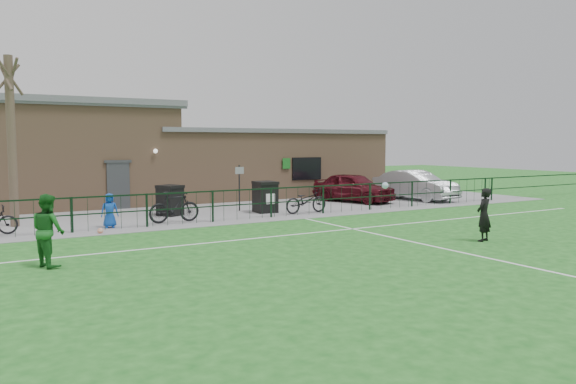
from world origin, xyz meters
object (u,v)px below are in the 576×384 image
bicycle_d (174,207)px  bicycle_e (306,201)px  wheelie_bin_left (170,201)px  ball_ground (100,231)px  spectator_child (110,211)px  sign_post (239,188)px  car_maroon (354,187)px  wheelie_bin_right (265,198)px  outfield_player (48,230)px  car_silver (415,185)px  bare_tree (12,142)px

bicycle_d → bicycle_e: 5.72m
wheelie_bin_left → ball_ground: size_ratio=5.93×
spectator_child → sign_post: bearing=29.3°
wheelie_bin_left → spectator_child: 3.58m
bicycle_e → car_maroon: bearing=-62.1°
sign_post → bicycle_e: size_ratio=0.99×
bicycle_e → spectator_child: bearing=87.5°
wheelie_bin_right → outfield_player: size_ratio=0.70×
wheelie_bin_right → car_silver: car_silver is taller
spectator_child → bicycle_d: bearing=12.1°
bare_tree → sign_post: bare_tree is taller
bare_tree → bicycle_e: size_ratio=2.98×
wheelie_bin_left → car_silver: 13.13m
bicycle_e → outfield_player: 12.10m
car_maroon → car_silver: car_silver is taller
wheelie_bin_left → car_maroon: bearing=-21.2°
bicycle_d → wheelie_bin_left: bearing=-15.0°
car_silver → wheelie_bin_left: bearing=170.7°
wheelie_bin_right → car_maroon: car_maroon is taller
wheelie_bin_left → car_maroon: (9.70, 0.46, 0.15)m
wheelie_bin_left → spectator_child: (-2.90, -2.11, 0.03)m
bicycle_e → spectator_child: 8.10m
sign_post → car_silver: (9.99, -0.32, -0.24)m
bare_tree → bicycle_e: (10.92, -2.07, -2.45)m
bare_tree → sign_post: 9.07m
wheelie_bin_left → ball_ground: 4.74m
car_silver → spectator_child: car_silver is taller
spectator_child → ball_ground: spectator_child is taller
bicycle_d → outfield_player: size_ratio=1.10×
wheelie_bin_left → outfield_player: 9.43m
sign_post → wheelie_bin_right: bearing=-56.5°
wheelie_bin_left → car_maroon: 9.71m
car_silver → outfield_player: 20.09m
car_silver → ball_ground: car_silver is taller
wheelie_bin_right → spectator_child: bearing=-168.2°
bare_tree → wheelie_bin_left: bare_tree is taller
car_maroon → car_silver: bearing=-30.0°
wheelie_bin_right → sign_post: (-0.70, 1.06, 0.38)m
wheelie_bin_left → sign_post: (3.13, 0.02, 0.42)m
sign_post → bicycle_e: bearing=-46.4°
spectator_child → bare_tree: bearing=154.1°
car_maroon → outfield_player: 17.29m
car_maroon → bicycle_d: (-10.23, -2.48, -0.15)m
bare_tree → wheelie_bin_right: bearing=-5.8°
car_maroon → ball_ground: 13.68m
wheelie_bin_left → bicycle_d: (-0.52, -2.01, 0.00)m
bicycle_d → ball_ground: bicycle_d is taller
bare_tree → ball_ground: size_ratio=30.90×
sign_post → bicycle_e: (2.06, -2.16, -0.47)m
bare_tree → bicycle_d: size_ratio=3.11×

